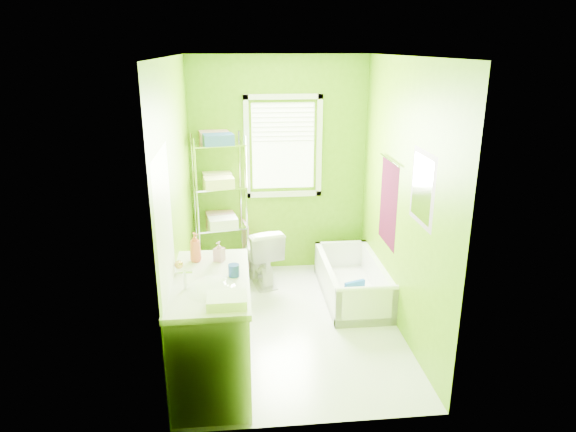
{
  "coord_description": "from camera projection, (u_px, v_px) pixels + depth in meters",
  "views": [
    {
      "loc": [
        -0.51,
        -4.56,
        2.69
      ],
      "look_at": [
        -0.01,
        0.25,
        1.08
      ],
      "focal_mm": 32.0,
      "sensor_mm": 36.0,
      "label": 1
    }
  ],
  "objects": [
    {
      "name": "window",
      "position": [
        283.0,
        141.0,
        6.04
      ],
      "size": [
        0.92,
        0.05,
        1.22
      ],
      "color": "white",
      "rests_on": "ground"
    },
    {
      "name": "toilet",
      "position": [
        261.0,
        254.0,
        6.03
      ],
      "size": [
        0.56,
        0.77,
        0.7
      ],
      "primitive_type": "imported",
      "rotation": [
        0.0,
        0.0,
        3.4
      ],
      "color": "white",
      "rests_on": "ground"
    },
    {
      "name": "bathtub",
      "position": [
        352.0,
        286.0,
        5.71
      ],
      "size": [
        0.63,
        1.35,
        0.44
      ],
      "color": "white",
      "rests_on": "ground"
    },
    {
      "name": "vanity",
      "position": [
        212.0,
        327.0,
        4.21
      ],
      "size": [
        0.63,
        1.23,
        1.18
      ],
      "color": "white",
      "rests_on": "ground"
    },
    {
      "name": "ground",
      "position": [
        292.0,
        324.0,
        5.2
      ],
      "size": [
        2.9,
        2.9,
        0.0
      ],
      "primitive_type": "plane",
      "color": "silver",
      "rests_on": "ground"
    },
    {
      "name": "door",
      "position": [
        169.0,
        282.0,
        3.84
      ],
      "size": [
        0.09,
        0.8,
        2.0
      ],
      "color": "white",
      "rests_on": "ground"
    },
    {
      "name": "wire_shelf_unit",
      "position": [
        221.0,
        191.0,
        5.96
      ],
      "size": [
        0.64,
        0.52,
        1.76
      ],
      "color": "silver",
      "rests_on": "ground"
    },
    {
      "name": "room_envelope",
      "position": [
        292.0,
        176.0,
        4.71
      ],
      "size": [
        2.14,
        2.94,
        2.62
      ],
      "color": "#588F06",
      "rests_on": "ground"
    },
    {
      "name": "right_wall_decor",
      "position": [
        401.0,
        197.0,
        4.87
      ],
      "size": [
        0.04,
        1.48,
        1.17
      ],
      "color": "#3D071B",
      "rests_on": "ground"
    }
  ]
}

